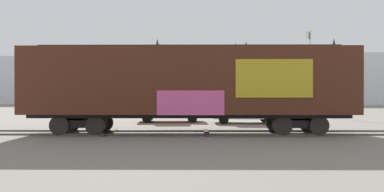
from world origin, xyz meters
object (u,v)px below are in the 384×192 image
Objects in this scene: freight_car at (189,83)px; parked_car_red at (169,110)px; flagpole at (310,63)px; parked_car_white at (243,111)px.

parked_car_red is (-1.95, 6.24, -1.65)m from freight_car.
flagpole reaches higher than freight_car.
flagpole reaches higher than parked_car_red.
freight_car reaches higher than parked_car_red.
parked_car_white is (3.18, 5.72, -1.68)m from freight_car.
parked_car_white is (5.13, -0.52, -0.04)m from parked_car_red.
parked_car_white is (-6.61, -7.42, -3.96)m from flagpole.
flagpole is 10.70m from parked_car_white.
parked_car_red is at bearing -149.54° from flagpole.
freight_car is at bearing -126.68° from flagpole.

